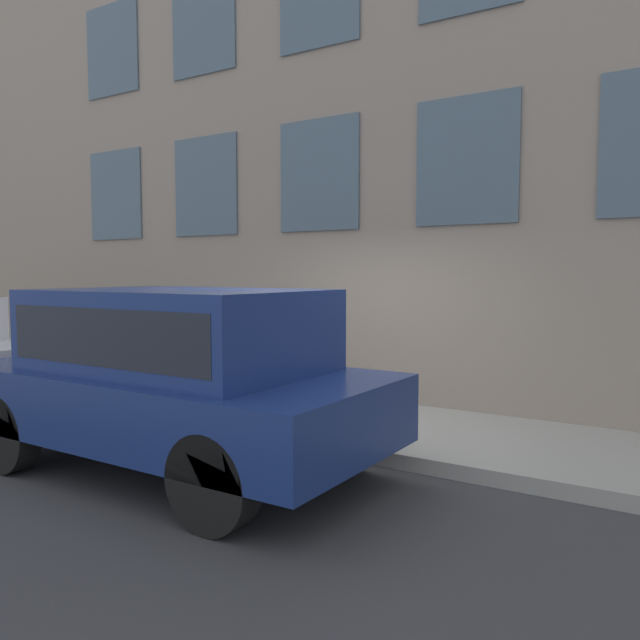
# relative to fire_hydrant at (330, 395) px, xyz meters

# --- Properties ---
(ground_plane) EXTENTS (80.00, 80.00, 0.00)m
(ground_plane) POSITION_rel_fire_hydrant_xyz_m (-0.53, 0.13, -0.53)
(ground_plane) COLOR #38383A
(sidewalk) EXTENTS (2.20, 60.00, 0.15)m
(sidewalk) POSITION_rel_fire_hydrant_xyz_m (0.57, 0.13, -0.45)
(sidewalk) COLOR #9E9B93
(sidewalk) RESTS_ON ground_plane
(fire_hydrant) EXTENTS (0.35, 0.46, 0.73)m
(fire_hydrant) POSITION_rel_fire_hydrant_xyz_m (0.00, 0.00, 0.00)
(fire_hydrant) COLOR #2D7260
(fire_hydrant) RESTS_ON sidewalk
(person) EXTENTS (0.26, 0.18, 1.09)m
(person) POSITION_rel_fire_hydrant_xyz_m (0.52, 0.61, 0.28)
(person) COLOR #998466
(person) RESTS_ON sidewalk
(parked_truck_navy_near) EXTENTS (2.00, 4.23, 1.76)m
(parked_truck_navy_near) POSITION_rel_fire_hydrant_xyz_m (-1.71, 0.68, 0.48)
(parked_truck_navy_near) COLOR black
(parked_truck_navy_near) RESTS_ON ground_plane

